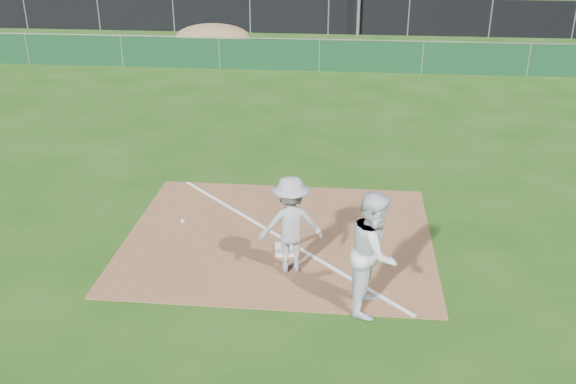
% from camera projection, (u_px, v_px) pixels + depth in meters
% --- Properties ---
extents(ground, '(90.00, 90.00, 0.00)m').
position_uv_depth(ground, '(310.00, 107.00, 20.89)').
color(ground, '#1D420E').
rests_on(ground, ground).
extents(infield_dirt, '(6.00, 5.00, 0.02)m').
position_uv_depth(infield_dirt, '(279.00, 237.00, 12.72)').
color(infield_dirt, brown).
rests_on(infield_dirt, ground).
extents(foul_line, '(5.01, 5.01, 0.01)m').
position_uv_depth(foul_line, '(279.00, 236.00, 12.71)').
color(foul_line, white).
rests_on(foul_line, infield_dirt).
extents(green_fence, '(44.00, 0.05, 1.20)m').
position_uv_depth(green_fence, '(319.00, 56.00, 25.18)').
color(green_fence, '#0E331A').
rests_on(green_fence, ground).
extents(dirt_mound, '(3.38, 2.60, 1.17)m').
position_uv_depth(dirt_mound, '(213.00, 37.00, 28.83)').
color(dirt_mound, olive).
rests_on(dirt_mound, ground).
extents(black_fence, '(46.00, 0.04, 1.80)m').
position_uv_depth(black_fence, '(328.00, 16.00, 32.32)').
color(black_fence, black).
rests_on(black_fence, ground).
extents(parking_lot, '(46.00, 9.00, 0.01)m').
position_uv_depth(parking_lot, '(332.00, 18.00, 37.22)').
color(parking_lot, black).
rests_on(parking_lot, ground).
extents(first_base, '(0.48, 0.48, 0.09)m').
position_uv_depth(first_base, '(286.00, 249.00, 12.15)').
color(first_base, white).
rests_on(first_base, infield_dirt).
extents(play_at_first, '(2.63, 0.93, 1.78)m').
position_uv_depth(play_at_first, '(291.00, 225.00, 11.24)').
color(play_at_first, '#A8A8AB').
rests_on(play_at_first, infield_dirt).
extents(runner, '(0.93, 1.11, 2.05)m').
position_uv_depth(runner, '(374.00, 252.00, 10.13)').
color(runner, white).
rests_on(runner, ground).
extents(car_left, '(4.06, 1.86, 1.35)m').
position_uv_depth(car_left, '(258.00, 8.00, 36.27)').
color(car_left, '#ADAFB5').
rests_on(car_left, parking_lot).
extents(car_mid, '(4.44, 2.89, 1.38)m').
position_uv_depth(car_mid, '(337.00, 5.00, 37.15)').
color(car_mid, black).
rests_on(car_mid, parking_lot).
extents(car_right, '(4.86, 2.31, 1.37)m').
position_uv_depth(car_right, '(416.00, 9.00, 35.94)').
color(car_right, black).
rests_on(car_right, parking_lot).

